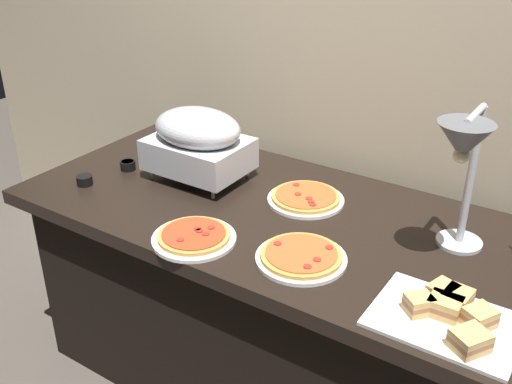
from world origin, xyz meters
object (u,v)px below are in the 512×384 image
at_px(chafing_dish, 198,141).
at_px(pizza_plate_center, 301,257).
at_px(pizza_plate_front, 306,198).
at_px(sauce_cup_near, 128,165).
at_px(sauce_cup_far, 85,180).
at_px(heat_lamp, 464,154).
at_px(sandwich_platter, 450,315).
at_px(pizza_plate_raised_stand, 194,237).

xyz_separation_m(chafing_dish, pizza_plate_center, (0.60, -0.28, -0.14)).
height_order(pizza_plate_front, pizza_plate_center, same).
relative_size(pizza_plate_front, pizza_plate_center, 0.99).
xyz_separation_m(sauce_cup_near, sauce_cup_far, (-0.04, -0.19, 0.00)).
distance_m(heat_lamp, sandwich_platter, 0.43).
bearing_deg(sandwich_platter, chafing_dish, 163.17).
bearing_deg(chafing_dish, sauce_cup_far, -138.29).
bearing_deg(sandwich_platter, pizza_plate_raised_stand, -176.47).
bearing_deg(heat_lamp, sauce_cup_far, -170.06).
relative_size(sauce_cup_near, sauce_cup_far, 1.00).
bearing_deg(sauce_cup_near, pizza_plate_front, 11.94).
height_order(pizza_plate_center, pizza_plate_raised_stand, same).
height_order(heat_lamp, sauce_cup_far, heat_lamp).
height_order(chafing_dish, heat_lamp, heat_lamp).
distance_m(chafing_dish, pizza_plate_raised_stand, 0.47).
bearing_deg(sauce_cup_near, sauce_cup_far, -101.71).
bearing_deg(sauce_cup_far, sandwich_platter, -1.50).
xyz_separation_m(heat_lamp, sauce_cup_near, (-1.24, -0.04, -0.33)).
height_order(sandwich_platter, sauce_cup_far, sandwich_platter).
height_order(heat_lamp, sauce_cup_near, heat_lamp).
distance_m(pizza_plate_front, pizza_plate_center, 0.37).
bearing_deg(chafing_dish, sauce_cup_near, -160.78).
relative_size(chafing_dish, pizza_plate_raised_stand, 1.36).
relative_size(pizza_plate_center, sandwich_platter, 0.74).
bearing_deg(pizza_plate_raised_stand, sauce_cup_far, 171.79).
distance_m(sandwich_platter, sauce_cup_near, 1.35).
xyz_separation_m(pizza_plate_front, sauce_cup_near, (-0.71, -0.15, 0.01)).
height_order(chafing_dish, pizza_plate_front, chafing_dish).
xyz_separation_m(pizza_plate_center, sauce_cup_near, (-0.88, 0.18, 0.01)).
distance_m(pizza_plate_front, pizza_plate_raised_stand, 0.45).
height_order(chafing_dish, sauce_cup_near, chafing_dish).
relative_size(chafing_dish, heat_lamp, 0.79).
bearing_deg(sandwich_platter, sauce_cup_far, 178.50).
bearing_deg(sauce_cup_near, heat_lamp, 1.78).
distance_m(pizza_plate_raised_stand, sauce_cup_far, 0.59).
relative_size(pizza_plate_front, sandwich_platter, 0.74).
distance_m(pizza_plate_raised_stand, sandwich_platter, 0.79).
bearing_deg(heat_lamp, sauce_cup_near, -178.22).
bearing_deg(pizza_plate_raised_stand, pizza_plate_center, 14.62).
relative_size(pizza_plate_raised_stand, sauce_cup_far, 4.51).
bearing_deg(pizza_plate_front, heat_lamp, -11.81).
xyz_separation_m(chafing_dish, sauce_cup_near, (-0.28, -0.10, -0.13)).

